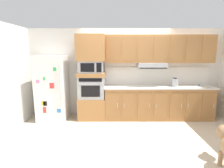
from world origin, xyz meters
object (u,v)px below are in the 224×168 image
object	(u,v)px
microwave	(91,67)
screwdriver	(198,85)
built_in_oven	(91,87)
electric_kettle	(174,82)
refrigerator	(52,88)

from	to	relation	value
microwave	screwdriver	bearing A→B (deg)	1.30
built_in_oven	microwave	world-z (taller)	microwave
built_in_oven	microwave	distance (m)	0.56
microwave	electric_kettle	distance (m)	2.32
screwdriver	microwave	bearing A→B (deg)	-178.70
refrigerator	electric_kettle	bearing A→B (deg)	0.35
microwave	built_in_oven	bearing A→B (deg)	179.23
refrigerator	screwdriver	distance (m)	4.08
refrigerator	built_in_oven	xyz separation A→B (m)	(1.07, 0.07, 0.02)
built_in_oven	electric_kettle	size ratio (longest dim) A/B	2.92
microwave	screwdriver	size ratio (longest dim) A/B	3.82
screwdriver	electric_kettle	xyz separation A→B (m)	(-0.73, -0.12, 0.10)
screwdriver	electric_kettle	distance (m)	0.75
microwave	electric_kettle	bearing A→B (deg)	-1.19
built_in_oven	screwdriver	xyz separation A→B (m)	(3.01, 0.07, 0.03)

